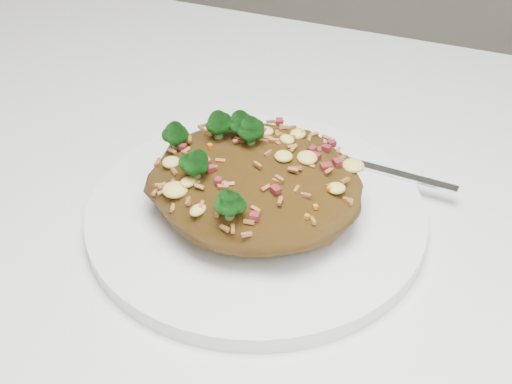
% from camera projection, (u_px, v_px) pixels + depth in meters
% --- Properties ---
extents(dining_table, '(1.20, 0.80, 0.75)m').
position_uv_depth(dining_table, '(206.00, 324.00, 0.60)').
color(dining_table, silver).
rests_on(dining_table, ground).
extents(plate, '(0.27, 0.27, 0.01)m').
position_uv_depth(plate, '(256.00, 214.00, 0.56)').
color(plate, white).
rests_on(plate, dining_table).
extents(fried_rice, '(0.17, 0.15, 0.07)m').
position_uv_depth(fried_rice, '(254.00, 174.00, 0.54)').
color(fried_rice, brown).
rests_on(fried_rice, plate).
extents(fork, '(0.16, 0.03, 0.00)m').
position_uv_depth(fork, '(371.00, 167.00, 0.60)').
color(fork, silver).
rests_on(fork, plate).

